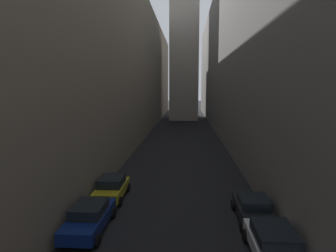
{
  "coord_description": "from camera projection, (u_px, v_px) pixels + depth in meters",
  "views": [
    {
      "loc": [
        0.59,
        5.78,
        7.41
      ],
      "look_at": [
        0.0,
        15.22,
        6.17
      ],
      "focal_mm": 31.09,
      "sensor_mm": 36.0,
      "label": 1
    }
  ],
  "objects": [
    {
      "name": "ground_plane",
      "position": [
        182.0,
        139.0,
        42.77
      ],
      "size": [
        264.0,
        264.0,
        0.0
      ],
      "primitive_type": "plane",
      "color": "black"
    },
    {
      "name": "building_block_left",
      "position": [
        111.0,
        66.0,
        44.04
      ],
      "size": [
        10.84,
        108.0,
        21.46
      ],
      "primitive_type": "cube",
      "color": "#756B5B",
      "rests_on": "ground"
    },
    {
      "name": "building_block_right",
      "position": [
        261.0,
        55.0,
        42.46
      ],
      "size": [
        11.82,
        108.0,
        24.39
      ],
      "primitive_type": "cube",
      "color": "slate",
      "rests_on": "ground"
    },
    {
      "name": "parked_car_left_third",
      "position": [
        89.0,
        217.0,
        15.13
      ],
      "size": [
        1.95,
        4.46,
        1.46
      ],
      "rotation": [
        0.0,
        0.0,
        1.57
      ],
      "color": "navy",
      "rests_on": "ground"
    },
    {
      "name": "parked_car_left_far",
      "position": [
        112.0,
        187.0,
        19.6
      ],
      "size": [
        1.94,
        3.91,
        1.48
      ],
      "rotation": [
        0.0,
        0.0,
        1.57
      ],
      "color": "#A59919",
      "rests_on": "ground"
    },
    {
      "name": "parked_car_right_third",
      "position": [
        274.0,
        243.0,
        12.48
      ],
      "size": [
        2.01,
        4.17,
        1.5
      ],
      "rotation": [
        0.0,
        0.0,
        1.57
      ],
      "color": "silver",
      "rests_on": "ground"
    },
    {
      "name": "parked_car_right_far",
      "position": [
        253.0,
        208.0,
        16.26
      ],
      "size": [
        1.94,
        4.18,
        1.4
      ],
      "rotation": [
        0.0,
        0.0,
        1.57
      ],
      "color": "black",
      "rests_on": "ground"
    }
  ]
}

